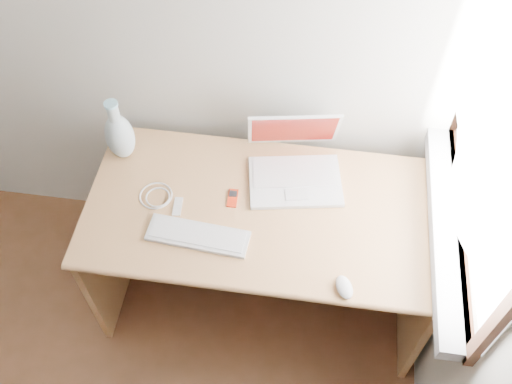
# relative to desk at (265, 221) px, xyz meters

# --- Properties ---
(window) EXTENTS (0.11, 0.99, 1.10)m
(window) POSITION_rel_desk_xyz_m (0.69, -0.12, 0.77)
(window) COLOR white
(window) RESTS_ON right_wall
(desk) EXTENTS (1.35, 0.68, 0.71)m
(desk) POSITION_rel_desk_xyz_m (0.00, 0.00, 0.00)
(desk) COLOR tan
(desk) RESTS_ON floor
(laptop) EXTENTS (0.40, 0.35, 0.24)m
(laptop) POSITION_rel_desk_xyz_m (0.11, 0.11, 0.26)
(laptop) COLOR white
(laptop) RESTS_ON desk
(external_keyboard) EXTENTS (0.38, 0.14, 0.02)m
(external_keyboard) POSITION_rel_desk_xyz_m (-0.22, -0.24, 0.21)
(external_keyboard) COLOR silver
(external_keyboard) RESTS_ON desk
(mouse) EXTENTS (0.09, 0.11, 0.03)m
(mouse) POSITION_rel_desk_xyz_m (0.32, -0.38, 0.22)
(mouse) COLOR white
(mouse) RESTS_ON desk
(ipod) EXTENTS (0.04, 0.09, 0.01)m
(ipod) POSITION_rel_desk_xyz_m (-0.12, -0.05, 0.21)
(ipod) COLOR #B4240C
(ipod) RESTS_ON desk
(cable_coil) EXTENTS (0.15, 0.15, 0.01)m
(cable_coil) POSITION_rel_desk_xyz_m (-0.42, -0.08, 0.21)
(cable_coil) COLOR silver
(cable_coil) RESTS_ON desk
(remote) EXTENTS (0.04, 0.09, 0.01)m
(remote) POSITION_rel_desk_xyz_m (-0.32, -0.12, 0.21)
(remote) COLOR silver
(remote) RESTS_ON desk
(vase) EXTENTS (0.11, 0.11, 0.29)m
(vase) POSITION_rel_desk_xyz_m (-0.59, 0.11, 0.32)
(vase) COLOR #AFC3CA
(vase) RESTS_ON desk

